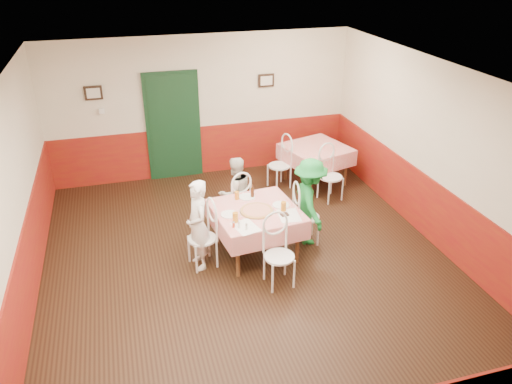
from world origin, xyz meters
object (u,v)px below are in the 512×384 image
object	(u,v)px
main_table	(256,232)
glass_b	(283,206)
chair_near	(279,257)
beer_bottle	(252,192)
second_table	(315,165)
wallet	(285,215)
diner_far	(235,193)
chair_second_b	(331,177)
glass_c	(237,195)
chair_right	(306,217)
pizza	(257,210)
chair_left	(202,239)
chair_far	(237,203)
chair_second_a	(279,166)
diner_right	(310,202)
glass_a	(235,217)
diner_left	(198,225)

from	to	relation	value
main_table	glass_b	bearing A→B (deg)	-21.85
chair_near	beer_bottle	distance (m)	1.30
second_table	glass_b	xyz separation A→B (m)	(-1.44, -2.25, 0.46)
wallet	diner_far	size ratio (longest dim) A/B	0.09
chair_second_b	glass_c	size ratio (longest dim) A/B	7.11
chair_right	pizza	size ratio (longest dim) A/B	1.86
chair_left	chair_far	distance (m)	1.20
main_table	chair_left	size ratio (longest dim) A/B	1.36
chair_second_a	chair_left	bearing A→B (deg)	-57.02
chair_left	chair_far	size ratio (longest dim) A/B	1.00
glass_b	diner_right	bearing A→B (deg)	25.72
second_table	chair_right	size ratio (longest dim) A/B	1.24
chair_second_a	diner_far	distance (m)	1.68
chair_far	glass_c	bearing A→B (deg)	62.59
chair_far	beer_bottle	xyz separation A→B (m)	(0.15, -0.45, 0.41)
main_table	diner_far	world-z (taller)	diner_far
beer_bottle	chair_second_a	bearing A→B (deg)	59.26
glass_a	glass_c	distance (m)	0.71
pizza	glass_b	size ratio (longest dim) A/B	3.32
chair_second_b	main_table	bearing A→B (deg)	-159.32
glass_a	diner_far	distance (m)	1.23
glass_b	diner_left	xyz separation A→B (m)	(-1.27, 0.05, -0.14)
glass_c	diner_left	bearing A→B (deg)	-144.67
chair_right	beer_bottle	distance (m)	0.94
diner_left	diner_right	bearing A→B (deg)	89.88
chair_near	glass_c	bearing A→B (deg)	98.87
wallet	diner_far	distance (m)	1.27
chair_left	chair_second_b	xyz separation A→B (m)	(2.66, 1.44, 0.00)
chair_left	glass_c	world-z (taller)	chair_left
chair_left	diner_right	world-z (taller)	diner_right
main_table	glass_b	world-z (taller)	glass_b
chair_far	wallet	world-z (taller)	chair_far
chair_left	glass_a	size ratio (longest dim) A/B	6.02
glass_a	diner_left	size ratio (longest dim) A/B	0.11
second_table	beer_bottle	xyz separation A→B (m)	(-1.77, -1.71, 0.48)
second_table	chair_second_b	distance (m)	0.75
pizza	beer_bottle	bearing A→B (deg)	82.41
chair_second_b	pizza	bearing A→B (deg)	-158.19
glass_a	diner_right	size ratio (longest dim) A/B	0.11
chair_second_b	wallet	xyz separation A→B (m)	(-1.47, -1.63, 0.32)
main_table	second_table	xyz separation A→B (m)	(1.82, 2.10, 0.00)
chair_left	chair_second_b	world-z (taller)	same
chair_left	beer_bottle	size ratio (longest dim) A/B	4.52
pizza	diner_right	distance (m)	0.92
chair_second_b	diner_left	size ratio (longest dim) A/B	0.65
diner_left	chair_second_a	bearing A→B (deg)	131.86
chair_near	glass_b	bearing A→B (deg)	63.62
main_table	chair_right	world-z (taller)	chair_right
chair_far	chair_near	world-z (taller)	same
pizza	beer_bottle	world-z (taller)	beer_bottle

